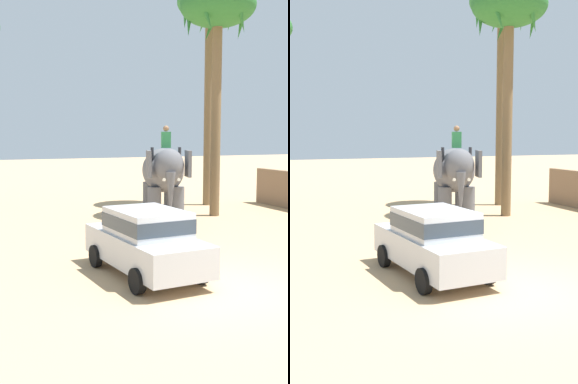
% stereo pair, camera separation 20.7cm
% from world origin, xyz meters
% --- Properties ---
extents(ground_plane, '(120.00, 120.00, 0.00)m').
position_xyz_m(ground_plane, '(0.00, 0.00, 0.00)').
color(ground_plane, tan).
extents(car_sedan_foreground, '(2.12, 4.22, 1.70)m').
position_xyz_m(car_sedan_foreground, '(-1.16, 1.90, 0.93)').
color(car_sedan_foreground, '#B7BABF').
rests_on(car_sedan_foreground, ground).
extents(elephant_with_mahout, '(2.53, 4.02, 3.88)m').
position_xyz_m(elephant_with_mahout, '(2.12, 7.95, 1.99)').
color(elephant_with_mahout, slate).
rests_on(elephant_with_mahout, ground).
extents(palm_tree_near_hut, '(3.20, 3.20, 10.83)m').
position_xyz_m(palm_tree_near_hut, '(6.53, 12.22, 9.46)').
color(palm_tree_near_hut, brown).
rests_on(palm_tree_near_hut, ground).
extents(palm_tree_left_of_road, '(3.20, 3.20, 9.83)m').
position_xyz_m(palm_tree_left_of_road, '(5.16, 9.20, 8.56)').
color(palm_tree_left_of_road, brown).
rests_on(palm_tree_left_of_road, ground).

